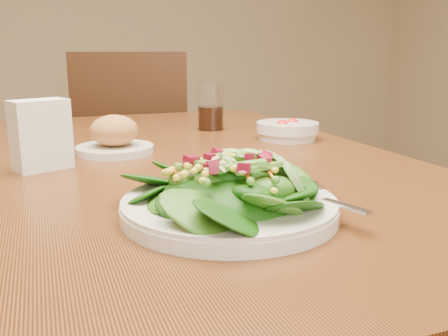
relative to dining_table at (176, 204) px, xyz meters
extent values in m
cube|color=brown|center=(0.00, 0.00, 0.08)|extent=(0.90, 1.40, 0.04)
cylinder|color=black|center=(-0.39, 0.64, -0.29)|extent=(0.07, 0.07, 0.71)
cylinder|color=black|center=(0.39, 0.64, -0.29)|extent=(0.07, 0.07, 0.71)
cube|color=black|center=(0.12, 1.05, -0.20)|extent=(0.55, 0.55, 0.04)
cylinder|color=black|center=(0.35, 1.18, -0.43)|extent=(0.04, 0.04, 0.43)
cylinder|color=black|center=(-0.01, 1.29, -0.43)|extent=(0.04, 0.04, 0.43)
cylinder|color=black|center=(0.24, 0.82, -0.43)|extent=(0.04, 0.04, 0.43)
cylinder|color=black|center=(-0.12, 0.92, -0.43)|extent=(0.04, 0.04, 0.43)
cube|color=black|center=(0.06, 0.85, 0.06)|extent=(0.41, 0.15, 0.48)
cylinder|color=silver|center=(-0.03, -0.38, 0.11)|extent=(0.29, 0.29, 0.02)
ellipsoid|color=black|center=(-0.03, -0.38, 0.14)|extent=(0.19, 0.19, 0.04)
cube|color=silver|center=(0.09, -0.41, 0.12)|extent=(0.05, 0.18, 0.01)
cylinder|color=silver|center=(-0.11, 0.08, 0.11)|extent=(0.16, 0.16, 0.02)
ellipsoid|color=#A46D41|center=(-0.11, 0.08, 0.15)|extent=(0.10, 0.10, 0.07)
cylinder|color=silver|center=(0.31, 0.10, 0.12)|extent=(0.15, 0.15, 0.04)
sphere|color=red|center=(0.33, 0.11, 0.14)|extent=(0.03, 0.03, 0.03)
sphere|color=red|center=(0.29, 0.09, 0.14)|extent=(0.03, 0.03, 0.03)
cylinder|color=silver|center=(0.18, 0.31, 0.16)|extent=(0.07, 0.07, 0.13)
cylinder|color=black|center=(0.18, 0.31, 0.13)|extent=(0.06, 0.06, 0.06)
cube|color=white|center=(-0.25, -0.02, 0.16)|extent=(0.11, 0.09, 0.13)
cube|color=white|center=(-0.25, -0.02, 0.17)|extent=(0.09, 0.07, 0.11)
camera|label=1|loc=(-0.25, -0.97, 0.32)|focal=40.00mm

